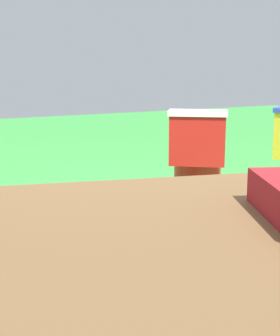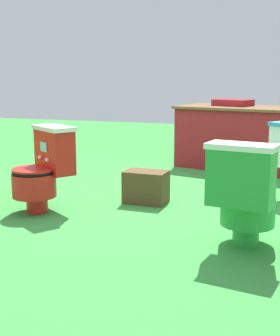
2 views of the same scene
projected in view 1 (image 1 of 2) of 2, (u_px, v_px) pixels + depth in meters
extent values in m
plane|color=green|center=(150.00, 237.00, 3.24)|extent=(14.00, 14.00, 0.00)
cylinder|color=red|center=(197.00, 191.00, 4.09)|extent=(0.25, 0.25, 0.14)
cylinder|color=red|center=(197.00, 169.00, 4.07)|extent=(0.51, 0.51, 0.20)
torus|color=black|center=(198.00, 155.00, 4.05)|extent=(0.49, 0.49, 0.04)
cylinder|color=white|center=(198.00, 162.00, 4.06)|extent=(0.33, 0.33, 0.01)
cube|color=red|center=(197.00, 140.00, 3.82)|extent=(0.45, 0.39, 0.37)
cube|color=white|center=(198.00, 113.00, 3.78)|extent=(0.48, 0.42, 0.04)
cube|color=#8CE0E5|center=(198.00, 132.00, 3.91)|extent=(0.10, 0.07, 0.08)
cylinder|color=red|center=(198.00, 153.00, 4.04)|extent=(0.50, 0.50, 0.02)
sphere|color=white|center=(188.00, 144.00, 3.95)|extent=(0.04, 0.04, 0.04)
sphere|color=white|center=(207.00, 145.00, 3.93)|extent=(0.04, 0.04, 0.04)
cube|color=brown|center=(141.00, 214.00, 3.22)|extent=(0.39, 0.27, 0.29)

